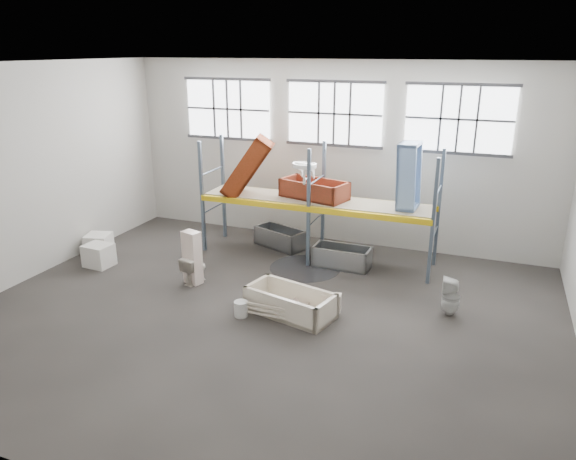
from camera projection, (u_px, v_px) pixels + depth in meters
The scene contains 33 objects.
floor at pixel (262, 317), 11.11m from camera, with size 12.00×10.00×0.10m, color #433E3A.
ceiling at pixel (257, 61), 9.46m from camera, with size 12.00×10.00×0.10m, color silver.
wall_back at pixel (334, 154), 14.74m from camera, with size 12.00×0.10×5.00m, color #B9B6AC.
wall_front at pixel (71, 315), 5.84m from camera, with size 12.00×0.10×5.00m, color beige.
wall_left at pixel (22, 174), 12.36m from camera, with size 0.10×10.00×5.00m, color #A6A299.
window_left at pixel (228, 109), 15.39m from camera, with size 2.60×0.04×1.60m, color white.
window_mid at pixel (334, 114), 14.29m from camera, with size 2.60×0.04×1.60m, color white.
window_right at pixel (459, 119), 13.19m from camera, with size 2.60×0.04×1.60m, color white.
rack_upright_la at pixel (202, 197), 14.20m from camera, with size 0.08×0.08×3.00m, color slate.
rack_upright_lb at pixel (223, 187), 15.26m from camera, with size 0.08×0.08×3.00m, color slate.
rack_upright_ma at pixel (309, 209), 13.17m from camera, with size 0.08×0.08×3.00m, color slate.
rack_upright_mb at pixel (323, 197), 14.23m from camera, with size 0.08×0.08×3.00m, color slate.
rack_upright_ra at pixel (433, 223), 12.14m from camera, with size 0.08×0.08×3.00m, color slate.
rack_upright_rb at pixel (439, 209), 13.20m from camera, with size 0.08×0.08×3.00m, color slate.
rack_beam_front at pixel (309, 209), 13.17m from camera, with size 6.00×0.10×0.14m, color yellow.
rack_beam_back at pixel (323, 197), 14.23m from camera, with size 6.00×0.10×0.14m, color yellow.
shelf_deck at pixel (316, 200), 13.67m from camera, with size 5.90×1.10×0.03m, color gray.
wet_patch at pixel (305, 268), 13.48m from camera, with size 1.80×1.80×0.00m, color black.
bathtub_beige at pixel (290, 302), 11.07m from camera, with size 1.83×0.86×0.54m, color beige, non-canonical shape.
cistern_spare at pixel (331, 302), 11.05m from camera, with size 0.40×0.19×0.38m, color beige.
sink_in_tub at pixel (301, 303), 11.28m from camera, with size 0.39×0.39×0.14m, color beige.
toilet_beige at pixel (194, 269), 12.56m from camera, with size 0.37×0.65×0.67m, color beige.
cistern_tall at pixel (192, 258), 12.44m from camera, with size 0.41×0.27×1.28m, color beige.
toilet_white at pixel (451, 297), 11.01m from camera, with size 0.37×0.38×0.82m, color silver.
steel_tub_left at pixel (280, 237), 14.88m from camera, with size 1.42×0.66×0.52m, color #A0A4A8, non-canonical shape.
steel_tub_right at pixel (342, 257), 13.50m from camera, with size 1.42×0.66×0.52m, color #B0B4B8, non-canonical shape.
rust_tub_flat at pixel (314, 190), 13.71m from camera, with size 1.72×0.80×0.48m, color maroon, non-canonical shape.
rust_tub_tilted at pixel (247, 167), 14.01m from camera, with size 1.74×0.81×0.49m, color maroon, non-canonical shape.
sink_on_shelf at pixel (304, 183), 13.24m from camera, with size 0.61×0.47×0.54m, color white.
blue_tub_upright at pixel (409, 176), 12.64m from camera, with size 1.58×0.74×0.44m, color #7B9ED0, non-canonical shape.
bucket at pixel (241, 309), 11.02m from camera, with size 0.28×0.28×0.33m, color silver.
carton_near at pixel (99, 255), 13.54m from camera, with size 0.66×0.57×0.57m, color silver.
carton_far at pixel (99, 244), 14.42m from camera, with size 0.62×0.62×0.52m, color white.
Camera 1 is at (4.10, -9.05, 5.28)m, focal length 33.28 mm.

